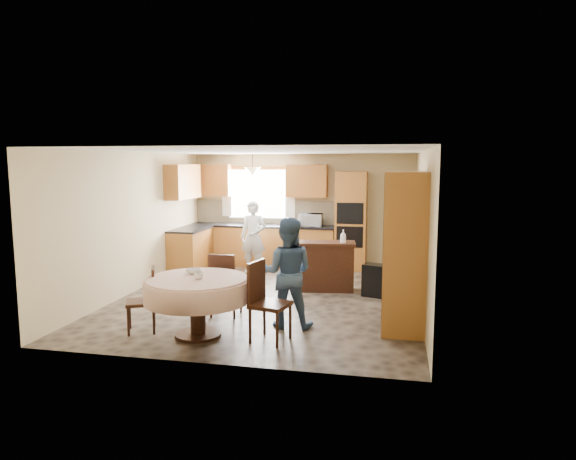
% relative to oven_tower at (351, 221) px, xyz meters
% --- Properties ---
extents(floor, '(5.00, 6.00, 0.01)m').
position_rel_oven_tower_xyz_m(floor, '(-1.15, -2.69, -1.06)').
color(floor, brown).
rests_on(floor, ground).
extents(ceiling, '(5.00, 6.00, 0.01)m').
position_rel_oven_tower_xyz_m(ceiling, '(-1.15, -2.69, 1.44)').
color(ceiling, white).
rests_on(ceiling, wall_back).
extents(wall_back, '(5.00, 0.02, 2.50)m').
position_rel_oven_tower_xyz_m(wall_back, '(-1.15, 0.31, 0.19)').
color(wall_back, tan).
rests_on(wall_back, floor).
extents(wall_front, '(5.00, 0.02, 2.50)m').
position_rel_oven_tower_xyz_m(wall_front, '(-1.15, -5.69, 0.19)').
color(wall_front, tan).
rests_on(wall_front, floor).
extents(wall_left, '(0.02, 6.00, 2.50)m').
position_rel_oven_tower_xyz_m(wall_left, '(-3.65, -2.69, 0.19)').
color(wall_left, tan).
rests_on(wall_left, floor).
extents(wall_right, '(0.02, 6.00, 2.50)m').
position_rel_oven_tower_xyz_m(wall_right, '(1.35, -2.69, 0.19)').
color(wall_right, tan).
rests_on(wall_right, floor).
extents(window, '(1.40, 0.03, 1.10)m').
position_rel_oven_tower_xyz_m(window, '(-2.15, 0.29, 0.54)').
color(window, white).
rests_on(window, wall_back).
extents(curtain_left, '(0.22, 0.02, 1.15)m').
position_rel_oven_tower_xyz_m(curtain_left, '(-2.90, 0.24, 0.59)').
color(curtain_left, white).
rests_on(curtain_left, wall_back).
extents(curtain_right, '(0.22, 0.02, 1.15)m').
position_rel_oven_tower_xyz_m(curtain_right, '(-1.40, 0.24, 0.59)').
color(curtain_right, white).
rests_on(curtain_right, wall_back).
extents(base_cab_back, '(3.30, 0.60, 0.88)m').
position_rel_oven_tower_xyz_m(base_cab_back, '(-2.00, 0.01, -0.62)').
color(base_cab_back, '#CE8236').
rests_on(base_cab_back, floor).
extents(counter_back, '(3.30, 0.64, 0.04)m').
position_rel_oven_tower_xyz_m(counter_back, '(-2.00, 0.01, -0.16)').
color(counter_back, black).
rests_on(counter_back, base_cab_back).
extents(base_cab_left, '(0.60, 1.20, 0.88)m').
position_rel_oven_tower_xyz_m(base_cab_left, '(-3.35, -0.89, -0.62)').
color(base_cab_left, '#CE8236').
rests_on(base_cab_left, floor).
extents(counter_left, '(0.64, 1.20, 0.04)m').
position_rel_oven_tower_xyz_m(counter_left, '(-3.35, -0.89, -0.16)').
color(counter_left, black).
rests_on(counter_left, base_cab_left).
extents(backsplash, '(3.30, 0.02, 0.55)m').
position_rel_oven_tower_xyz_m(backsplash, '(-2.00, 0.30, 0.12)').
color(backsplash, beige).
rests_on(backsplash, wall_back).
extents(wall_cab_left, '(0.85, 0.33, 0.72)m').
position_rel_oven_tower_xyz_m(wall_cab_left, '(-3.20, 0.15, 0.85)').
color(wall_cab_left, '#C17430').
rests_on(wall_cab_left, wall_back).
extents(wall_cab_right, '(0.90, 0.33, 0.72)m').
position_rel_oven_tower_xyz_m(wall_cab_right, '(-1.00, 0.15, 0.85)').
color(wall_cab_right, '#C17430').
rests_on(wall_cab_right, wall_back).
extents(wall_cab_side, '(0.33, 1.20, 0.72)m').
position_rel_oven_tower_xyz_m(wall_cab_side, '(-3.48, -0.89, 0.85)').
color(wall_cab_side, '#C17430').
rests_on(wall_cab_side, wall_left).
extents(oven_tower, '(0.66, 0.62, 2.12)m').
position_rel_oven_tower_xyz_m(oven_tower, '(0.00, 0.00, 0.00)').
color(oven_tower, '#CE8236').
rests_on(oven_tower, floor).
extents(oven_upper, '(0.56, 0.01, 0.45)m').
position_rel_oven_tower_xyz_m(oven_upper, '(0.00, -0.31, 0.19)').
color(oven_upper, black).
rests_on(oven_upper, oven_tower).
extents(oven_lower, '(0.56, 0.01, 0.45)m').
position_rel_oven_tower_xyz_m(oven_lower, '(0.00, -0.31, -0.31)').
color(oven_lower, black).
rests_on(oven_lower, oven_tower).
extents(pendant, '(0.36, 0.36, 0.18)m').
position_rel_oven_tower_xyz_m(pendant, '(-2.15, -0.19, 1.06)').
color(pendant, beige).
rests_on(pendant, ceiling).
extents(sideboard, '(1.23, 0.64, 0.84)m').
position_rel_oven_tower_xyz_m(sideboard, '(-0.34, -1.99, -0.64)').
color(sideboard, '#3B1C10').
rests_on(sideboard, floor).
extents(space_heater, '(0.48, 0.40, 0.56)m').
position_rel_oven_tower_xyz_m(space_heater, '(0.62, -2.24, -0.78)').
color(space_heater, black).
rests_on(space_heater, floor).
extents(cupboard, '(0.57, 1.15, 2.19)m').
position_rel_oven_tower_xyz_m(cupboard, '(1.07, -3.84, 0.04)').
color(cupboard, '#CE8236').
rests_on(cupboard, floor).
extents(dining_table, '(1.40, 1.40, 0.80)m').
position_rel_oven_tower_xyz_m(dining_table, '(-1.63, -4.81, -0.44)').
color(dining_table, '#3B1C10').
rests_on(dining_table, floor).
extents(chair_left, '(0.51, 0.51, 0.89)m').
position_rel_oven_tower_xyz_m(chair_left, '(-2.39, -4.77, -0.57)').
color(chair_left, '#3B1C10').
rests_on(chair_left, floor).
extents(chair_back, '(0.43, 0.43, 0.97)m').
position_rel_oven_tower_xyz_m(chair_back, '(-1.56, -3.90, -0.52)').
color(chair_back, '#3B1C10').
rests_on(chair_back, floor).
extents(chair_right, '(0.55, 0.55, 1.05)m').
position_rel_oven_tower_xyz_m(chair_right, '(-0.71, -4.79, -0.48)').
color(chair_right, '#3B1C10').
rests_on(chair_right, floor).
extents(framed_picture, '(0.06, 0.58, 0.48)m').
position_rel_oven_tower_xyz_m(framed_picture, '(1.32, -1.57, 0.58)').
color(framed_picture, '#EDB745').
rests_on(framed_picture, wall_right).
extents(microwave, '(0.52, 0.35, 0.28)m').
position_rel_oven_tower_xyz_m(microwave, '(-0.88, -0.04, 0.00)').
color(microwave, silver).
rests_on(microwave, counter_back).
extents(person_sink, '(0.58, 0.40, 1.51)m').
position_rel_oven_tower_xyz_m(person_sink, '(-1.97, -0.81, -0.30)').
color(person_sink, silver).
rests_on(person_sink, floor).
extents(person_dining, '(0.79, 0.63, 1.56)m').
position_rel_oven_tower_xyz_m(person_dining, '(-0.54, -4.17, -0.28)').
color(person_dining, '#39557C').
rests_on(person_dining, floor).
extents(bowl_sideboard, '(0.23, 0.23, 0.05)m').
position_rel_oven_tower_xyz_m(bowl_sideboard, '(-0.65, -1.99, -0.20)').
color(bowl_sideboard, '#B2B2B2').
rests_on(bowl_sideboard, sideboard).
extents(bottle_sideboard, '(0.12, 0.12, 0.29)m').
position_rel_oven_tower_xyz_m(bottle_sideboard, '(0.03, -1.99, -0.08)').
color(bottle_sideboard, silver).
rests_on(bottle_sideboard, sideboard).
extents(cup_table, '(0.13, 0.13, 0.10)m').
position_rel_oven_tower_xyz_m(cup_table, '(-1.57, -4.88, -0.21)').
color(cup_table, '#B2B2B2').
rests_on(cup_table, dining_table).
extents(bowl_table, '(0.24, 0.24, 0.07)m').
position_rel_oven_tower_xyz_m(bowl_table, '(-1.77, -4.58, -0.23)').
color(bowl_table, '#B2B2B2').
rests_on(bowl_table, dining_table).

